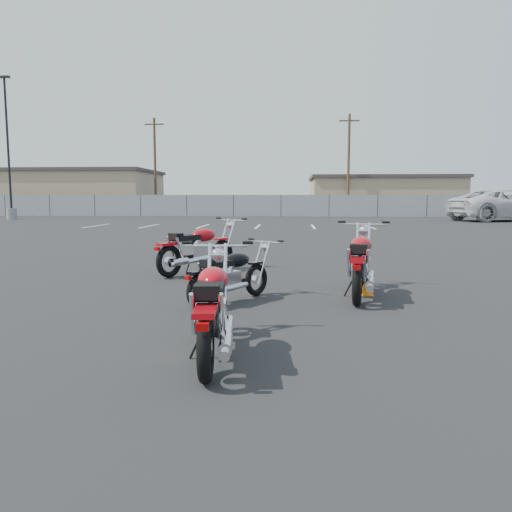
# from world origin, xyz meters

# --- Properties ---
(ground) EXTENTS (120.00, 120.00, 0.00)m
(ground) POSITION_xyz_m (0.00, 0.00, 0.00)
(ground) COLOR black
(ground) RESTS_ON ground
(motorcycle_front_red) EXTENTS (1.64, 2.10, 1.11)m
(motorcycle_front_red) POSITION_xyz_m (-1.17, 3.05, 0.51)
(motorcycle_front_red) COLOR black
(motorcycle_front_red) RESTS_ON ground
(motorcycle_second_black) EXTENTS (1.33, 1.67, 0.89)m
(motorcycle_second_black) POSITION_xyz_m (-0.16, 0.22, 0.40)
(motorcycle_second_black) COLOR black
(motorcycle_second_black) RESTS_ON ground
(motorcycle_third_red) EXTENTS (0.93, 2.32, 1.14)m
(motorcycle_third_red) POSITION_xyz_m (1.84, 0.83, 0.52)
(motorcycle_third_red) COLOR black
(motorcycle_third_red) RESTS_ON ground
(motorcycle_rear_red) EXTENTS (0.82, 2.13, 1.04)m
(motorcycle_rear_red) POSITION_xyz_m (-0.03, -2.31, 0.47)
(motorcycle_rear_red) COLOR black
(motorcycle_rear_red) RESTS_ON ground
(training_cone_near) EXTENTS (0.23, 0.23, 0.28)m
(training_cone_near) POSITION_xyz_m (1.94, 0.92, 0.14)
(training_cone_near) COLOR orange
(training_cone_near) RESTS_ON ground
(light_pole_west) EXTENTS (0.80, 0.70, 10.10)m
(light_pole_west) POSITION_xyz_m (-19.43, 28.02, 2.61)
(light_pole_west) COLOR gray
(light_pole_west) RESTS_ON ground
(chainlink_fence) EXTENTS (80.06, 0.06, 1.80)m
(chainlink_fence) POSITION_xyz_m (-0.00, 35.00, 0.90)
(chainlink_fence) COLOR gray
(chainlink_fence) RESTS_ON ground
(tan_building_west) EXTENTS (18.40, 10.40, 4.30)m
(tan_building_west) POSITION_xyz_m (-22.00, 42.00, 2.16)
(tan_building_west) COLOR tan
(tan_building_west) RESTS_ON ground
(tan_building_east) EXTENTS (14.40, 9.40, 3.70)m
(tan_building_east) POSITION_xyz_m (10.00, 44.00, 1.86)
(tan_building_east) COLOR tan
(tan_building_east) RESTS_ON ground
(utility_pole_b) EXTENTS (1.80, 0.24, 9.00)m
(utility_pole_b) POSITION_xyz_m (-12.00, 40.00, 4.69)
(utility_pole_b) COLOR #483221
(utility_pole_b) RESTS_ON ground
(utility_pole_c) EXTENTS (1.80, 0.24, 9.00)m
(utility_pole_c) POSITION_xyz_m (6.00, 39.00, 4.69)
(utility_pole_c) COLOR #483221
(utility_pole_c) RESTS_ON ground
(parking_line_stripes) EXTENTS (15.12, 4.00, 0.01)m
(parking_line_stripes) POSITION_xyz_m (-2.50, 20.00, 0.00)
(parking_line_stripes) COLOR silver
(parking_line_stripes) RESTS_ON ground
(white_van) EXTENTS (5.73, 9.37, 3.33)m
(white_van) POSITION_xyz_m (15.27, 27.70, 1.66)
(white_van) COLOR silver
(white_van) RESTS_ON ground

